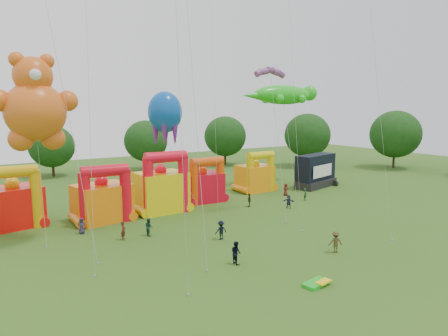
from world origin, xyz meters
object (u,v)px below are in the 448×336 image
teddy_bear_kite (35,108)px  spectator_4 (249,200)px  octopus_kite (172,141)px  spectator_0 (82,226)px  bouncy_castle_0 (14,204)px  bouncy_castle_2 (162,189)px  stage_trailer (316,171)px  gecko_kite (288,132)px

teddy_bear_kite → spectator_4: (23.22, 0.93, -11.13)m
teddy_bear_kite → octopus_kite: 18.21m
spectator_0 → octopus_kite: bearing=31.7°
bouncy_castle_0 → spectator_0: size_ratio=4.13×
bouncy_castle_2 → stage_trailer: size_ratio=0.88×
spectator_0 → bouncy_castle_0: bearing=135.9°
bouncy_castle_2 → teddy_bear_kite: bearing=-161.4°
stage_trailer → gecko_kite: bearing=150.6°
gecko_kite → spectator_0: size_ratio=10.03×
bouncy_castle_2 → spectator_0: bouncy_castle_2 is taller
bouncy_castle_0 → spectator_4: (24.98, -5.78, -1.60)m
gecko_kite → bouncy_castle_2: bearing=-171.1°
bouncy_castle_0 → bouncy_castle_2: bouncy_castle_2 is taller
bouncy_castle_0 → stage_trailer: 40.87m
bouncy_castle_2 → octopus_kite: (2.78, 2.95, 5.22)m
spectator_4 → bouncy_castle_2: bearing=-74.1°
stage_trailer → spectator_0: stage_trailer is taller
bouncy_castle_2 → stage_trailer: 25.80m
stage_trailer → teddy_bear_kite: teddy_bear_kite is taller
bouncy_castle_0 → spectator_4: size_ratio=3.82×
stage_trailer → gecko_kite: gecko_kite is taller
teddy_bear_kite → spectator_4: teddy_bear_kite is taller
gecko_kite → spectator_4: gecko_kite is taller
teddy_bear_kite → bouncy_castle_0: bearing=104.7°
bouncy_castle_0 → octopus_kite: (17.88, 0.73, 5.49)m
octopus_kite → spectator_0: (-12.69, -6.57, -7.15)m
gecko_kite → spectator_0: (-31.83, -7.06, -7.56)m
bouncy_castle_0 → octopus_kite: size_ratio=0.46×
teddy_bear_kite → gecko_kite: (35.26, 7.93, -3.64)m
bouncy_castle_2 → spectator_0: size_ratio=4.61×
bouncy_castle_2 → teddy_bear_kite: 16.85m
bouncy_castle_0 → bouncy_castle_2: 15.26m
spectator_0 → spectator_4: (19.79, 0.06, 0.06)m
octopus_kite → spectator_4: (7.10, -6.51, -7.09)m
bouncy_castle_0 → octopus_kite: bearing=2.3°
teddy_bear_kite → gecko_kite: teddy_bear_kite is taller
bouncy_castle_0 → teddy_bear_kite: bearing=-75.3°
teddy_bear_kite → gecko_kite: size_ratio=1.07×
bouncy_castle_0 → stage_trailer: bearing=-1.3°
bouncy_castle_0 → teddy_bear_kite: teddy_bear_kite is taller
bouncy_castle_0 → octopus_kite: octopus_kite is taller
gecko_kite → spectator_4: size_ratio=9.28×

